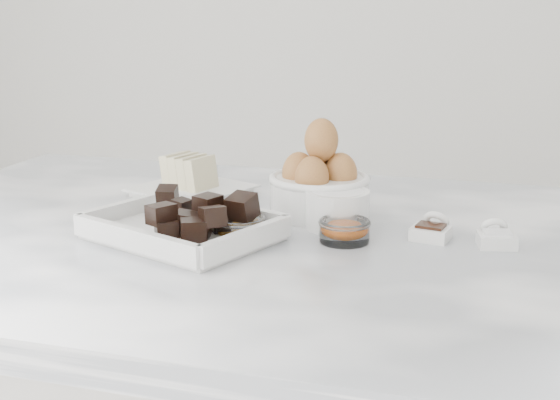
% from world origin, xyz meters
% --- Properties ---
extents(marble_slab, '(1.20, 0.80, 0.04)m').
position_xyz_m(marble_slab, '(0.00, 0.00, 0.92)').
color(marble_slab, white).
rests_on(marble_slab, cabinet).
extents(chocolate_dish, '(0.29, 0.25, 0.06)m').
position_xyz_m(chocolate_dish, '(-0.09, -0.06, 0.96)').
color(chocolate_dish, white).
rests_on(chocolate_dish, marble_slab).
extents(butter_plate, '(0.21, 0.21, 0.07)m').
position_xyz_m(butter_plate, '(-0.18, 0.16, 0.96)').
color(butter_plate, white).
rests_on(butter_plate, marble_slab).
extents(sugar_ramekin, '(0.09, 0.09, 0.05)m').
position_xyz_m(sugar_ramekin, '(0.10, 0.05, 0.97)').
color(sugar_ramekin, white).
rests_on(sugar_ramekin, marble_slab).
extents(egg_bowl, '(0.15, 0.15, 0.15)m').
position_xyz_m(egg_bowl, '(0.06, 0.11, 0.99)').
color(egg_bowl, white).
rests_on(egg_bowl, marble_slab).
extents(honey_bowl, '(0.07, 0.07, 0.03)m').
position_xyz_m(honey_bowl, '(-0.02, -0.04, 0.96)').
color(honey_bowl, white).
rests_on(honey_bowl, marble_slab).
extents(zest_bowl, '(0.07, 0.07, 0.03)m').
position_xyz_m(zest_bowl, '(0.12, -0.01, 0.96)').
color(zest_bowl, white).
rests_on(zest_bowl, marble_slab).
extents(vanilla_spoon, '(0.06, 0.07, 0.04)m').
position_xyz_m(vanilla_spoon, '(0.23, 0.04, 0.95)').
color(vanilla_spoon, white).
rests_on(vanilla_spoon, marble_slab).
extents(salt_spoon, '(0.06, 0.07, 0.04)m').
position_xyz_m(salt_spoon, '(0.31, 0.03, 0.95)').
color(salt_spoon, white).
rests_on(salt_spoon, marble_slab).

